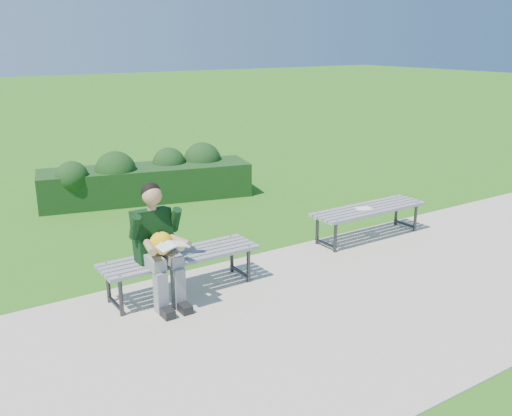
% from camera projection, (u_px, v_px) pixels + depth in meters
% --- Properties ---
extents(ground, '(80.00, 80.00, 0.00)m').
position_uv_depth(ground, '(266.00, 253.00, 7.69)').
color(ground, '#2F701B').
rests_on(ground, ground).
extents(walkway, '(30.00, 3.50, 0.02)m').
position_uv_depth(walkway, '(356.00, 300.00, 6.29)').
color(walkway, '#A89E8B').
rests_on(walkway, ground).
extents(hedge, '(3.78, 1.76, 0.93)m').
position_uv_depth(hedge, '(148.00, 177.00, 10.17)').
color(hedge, '#0E370D').
rests_on(hedge, ground).
extents(bench_left, '(1.80, 0.50, 0.46)m').
position_uv_depth(bench_left, '(181.00, 259.00, 6.37)').
color(bench_left, gray).
rests_on(bench_left, walkway).
extents(bench_right, '(1.80, 0.50, 0.46)m').
position_uv_depth(bench_right, '(369.00, 211.00, 8.13)').
color(bench_right, gray).
rests_on(bench_right, walkway).
extents(seated_boy, '(0.56, 0.76, 1.31)m').
position_uv_depth(seated_boy, '(158.00, 241.00, 6.05)').
color(seated_boy, slate).
rests_on(seated_boy, walkway).
extents(paper_sheet, '(0.26, 0.22, 0.01)m').
position_uv_depth(paper_sheet, '(364.00, 208.00, 8.06)').
color(paper_sheet, white).
rests_on(paper_sheet, bench_right).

